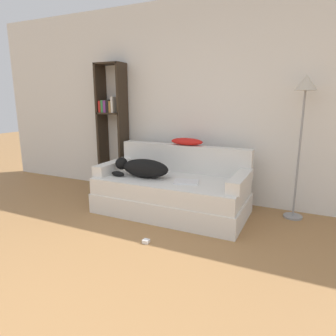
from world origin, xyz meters
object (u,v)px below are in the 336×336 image
dog (142,168)px  bookshelf (112,121)px  floor_lamp (304,102)px  laptop (186,182)px  power_adapter (146,241)px  couch (171,196)px  throw_pillow (187,142)px

dog → bookshelf: (-0.90, 0.64, 0.52)m
floor_lamp → bookshelf: bearing=178.5°
laptop → power_adapter: 0.89m
bookshelf → floor_lamp: bookshelf is taller
couch → floor_lamp: bearing=18.7°
dog → floor_lamp: (1.77, 0.57, 0.81)m
couch → dog: bearing=-165.6°
laptop → bookshelf: 1.75m
couch → power_adapter: bearing=-81.9°
bookshelf → dog: bearing=-35.4°
power_adapter → floor_lamp: bearing=46.3°
dog → power_adapter: 1.06m
laptop → floor_lamp: 1.59m
couch → laptop: 0.35m
throw_pillow → floor_lamp: (1.37, 0.07, 0.52)m
laptop → power_adapter: (-0.12, -0.77, -0.44)m
laptop → power_adapter: size_ratio=5.41×
dog → power_adapter: size_ratio=11.99×
throw_pillow → floor_lamp: floor_lamp is taller
laptop → floor_lamp: size_ratio=0.20×
couch → laptop: (0.24, -0.10, 0.24)m
dog → bookshelf: bookshelf is taller
throw_pillow → bookshelf: size_ratio=0.23×
bookshelf → floor_lamp: (2.67, -0.07, 0.29)m
power_adapter → laptop: bearing=81.4°
throw_pillow → power_adapter: bearing=-86.0°
dog → floor_lamp: size_ratio=0.45×
dog → throw_pillow: 0.70m
couch → throw_pillow: size_ratio=4.20×
couch → laptop: laptop is taller
laptop → throw_pillow: (-0.21, 0.51, 0.40)m
dog → power_adapter: bearing=-58.1°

